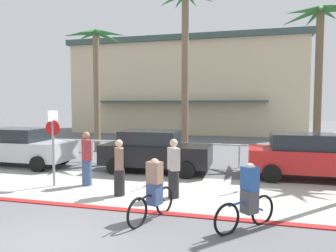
% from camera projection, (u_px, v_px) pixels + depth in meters
% --- Properties ---
extents(ground_plane, '(80.00, 80.00, 0.00)m').
position_uv_depth(ground_plane, '(169.00, 159.00, 15.91)').
color(ground_plane, '#5B5B60').
extents(sidewalk_strip, '(44.00, 4.00, 0.02)m').
position_uv_depth(sidewalk_strip, '(127.00, 188.00, 10.30)').
color(sidewalk_strip, '#ADAAA0').
rests_on(sidewalk_strip, ground).
extents(curb_paint, '(44.00, 0.24, 0.03)m').
position_uv_depth(curb_paint, '(99.00, 207.00, 8.37)').
color(curb_paint, maroon).
rests_on(curb_paint, ground).
extents(building_backdrop, '(22.04, 10.34, 8.86)m').
position_uv_depth(building_backdrop, '(189.00, 88.00, 32.03)').
color(building_backdrop, beige).
rests_on(building_backdrop, ground).
extents(rail_fence, '(21.04, 0.08, 1.04)m').
position_uv_depth(rail_fence, '(161.00, 146.00, 14.40)').
color(rail_fence, white).
rests_on(rail_fence, ground).
extents(stop_sign_bike_lane, '(0.52, 0.56, 2.56)m').
position_uv_depth(stop_sign_bike_lane, '(53.00, 137.00, 10.45)').
color(stop_sign_bike_lane, gray).
rests_on(stop_sign_bike_lane, ground).
extents(palm_tree_0, '(3.55, 2.96, 7.08)m').
position_uv_depth(palm_tree_0, '(96.00, 60.00, 18.07)').
color(palm_tree_0, '#756047').
rests_on(palm_tree_0, ground).
extents(palm_tree_1, '(3.45, 3.41, 8.68)m').
position_uv_depth(palm_tree_1, '(186.00, 29.00, 16.24)').
color(palm_tree_1, '#756047').
rests_on(palm_tree_1, ground).
extents(palm_tree_2, '(3.73, 3.54, 7.51)m').
position_uv_depth(palm_tree_2, '(319.00, 43.00, 15.16)').
color(palm_tree_2, brown).
rests_on(palm_tree_2, ground).
extents(car_silver_1, '(4.40, 2.02, 1.69)m').
position_uv_depth(car_silver_1, '(22.00, 147.00, 13.96)').
color(car_silver_1, '#B2B7BC').
rests_on(car_silver_1, ground).
extents(car_black_2, '(4.40, 2.02, 1.69)m').
position_uv_depth(car_black_2, '(155.00, 151.00, 12.77)').
color(car_black_2, black).
rests_on(car_black_2, ground).
extents(car_red_3, '(4.40, 2.02, 1.69)m').
position_uv_depth(car_red_3, '(309.00, 156.00, 11.49)').
color(car_red_3, red).
rests_on(car_red_3, ground).
extents(cyclist_blue_0, '(1.30, 1.36, 1.50)m').
position_uv_depth(cyclist_blue_0, '(248.00, 198.00, 6.95)').
color(cyclist_blue_0, black).
rests_on(cyclist_blue_0, ground).
extents(cyclist_black_1, '(0.64, 1.74, 1.50)m').
position_uv_depth(cyclist_black_1, '(153.00, 191.00, 7.53)').
color(cyclist_black_1, black).
rests_on(cyclist_black_1, ground).
extents(pedestrian_0, '(0.45, 0.47, 1.85)m').
position_uv_depth(pedestrian_0, '(87.00, 161.00, 10.60)').
color(pedestrian_0, '#384C7A').
rests_on(pedestrian_0, ground).
extents(pedestrian_1, '(0.42, 0.47, 1.71)m').
position_uv_depth(pedestrian_1, '(119.00, 170.00, 9.42)').
color(pedestrian_1, '#232326').
rests_on(pedestrian_1, ground).
extents(pedestrian_2, '(0.44, 0.48, 1.76)m').
position_uv_depth(pedestrian_2, '(174.00, 171.00, 9.19)').
color(pedestrian_2, '#232326').
rests_on(pedestrian_2, ground).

